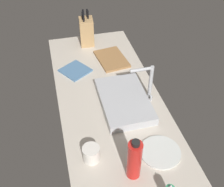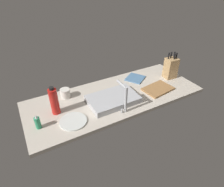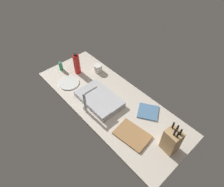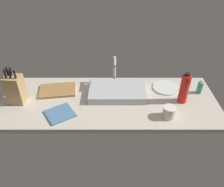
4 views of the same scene
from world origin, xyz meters
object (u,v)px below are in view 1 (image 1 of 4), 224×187
(water_bottle, at_px, (134,160))
(dish_towel, at_px, (75,70))
(cutting_board, at_px, (112,59))
(faucet, at_px, (148,80))
(knife_block, at_px, (87,31))
(coffee_mug, at_px, (91,154))
(dinner_plate, at_px, (160,152))
(sink_basin, at_px, (124,101))

(water_bottle, xyz_separation_m, dish_towel, (-0.91, -0.15, -0.11))
(cutting_board, bearing_deg, dish_towel, -75.80)
(faucet, distance_m, knife_block, 0.79)
(faucet, relative_size, coffee_mug, 2.69)
(knife_block, relative_size, dinner_plate, 1.31)
(faucet, relative_size, dinner_plate, 1.12)
(faucet, height_order, dish_towel, faucet)
(sink_basin, distance_m, water_bottle, 0.51)
(cutting_board, bearing_deg, faucet, 13.72)
(water_bottle, relative_size, coffee_mug, 2.78)
(water_bottle, relative_size, dinner_plate, 1.16)
(dinner_plate, bearing_deg, cutting_board, -177.35)
(dinner_plate, bearing_deg, sink_basin, -168.49)
(faucet, height_order, water_bottle, water_bottle)
(cutting_board, xyz_separation_m, coffee_mug, (0.85, -0.32, 0.03))
(sink_basin, bearing_deg, dinner_plate, 11.51)
(dinner_plate, xyz_separation_m, dish_towel, (-0.83, -0.33, 0.00))
(knife_block, bearing_deg, dinner_plate, 14.00)
(faucet, height_order, knife_block, knife_block)
(sink_basin, relative_size, faucet, 1.84)
(sink_basin, xyz_separation_m, cutting_board, (-0.49, 0.04, -0.02))
(sink_basin, bearing_deg, knife_block, -172.86)
(dish_towel, bearing_deg, dinner_plate, 21.91)
(knife_block, distance_m, water_bottle, 1.26)
(coffee_mug, bearing_deg, dinner_plate, 81.68)
(sink_basin, distance_m, coffee_mug, 0.45)
(sink_basin, relative_size, knife_block, 1.57)
(cutting_board, distance_m, dinner_plate, 0.90)
(water_bottle, relative_size, dish_towel, 1.36)
(coffee_mug, bearing_deg, cutting_board, 159.33)
(cutting_board, bearing_deg, water_bottle, -7.91)
(water_bottle, bearing_deg, dinner_plate, 115.69)
(faucet, bearing_deg, water_bottle, -26.04)
(cutting_board, distance_m, water_bottle, 1.00)
(water_bottle, bearing_deg, dish_towel, -170.43)
(cutting_board, relative_size, water_bottle, 1.14)
(faucet, relative_size, dish_towel, 1.32)
(dish_towel, distance_m, coffee_mug, 0.78)
(faucet, xyz_separation_m, dish_towel, (-0.40, -0.41, -0.14))
(knife_block, bearing_deg, sink_basin, 12.47)
(dinner_plate, relative_size, dish_towel, 1.17)
(sink_basin, height_order, dinner_plate, sink_basin)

